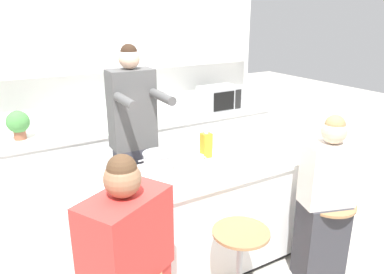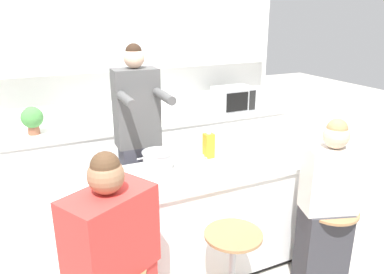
{
  "view_description": "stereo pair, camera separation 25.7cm",
  "coord_description": "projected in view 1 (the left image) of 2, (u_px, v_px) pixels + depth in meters",
  "views": [
    {
      "loc": [
        -1.39,
        -2.26,
        2.07
      ],
      "look_at": [
        0.0,
        0.07,
        1.16
      ],
      "focal_mm": 35.0,
      "sensor_mm": 36.0,
      "label": 1
    },
    {
      "loc": [
        -1.16,
        -2.38,
        2.07
      ],
      "look_at": [
        0.0,
        0.07,
        1.16
      ],
      "focal_mm": 35.0,
      "sensor_mm": 36.0,
      "label": 2
    }
  ],
  "objects": [
    {
      "name": "back_counter",
      "position": [
        128.0,
        161.0,
        4.24
      ],
      "size": [
        3.6,
        0.66,
        0.91
      ],
      "color": "white",
      "rests_on": "ground_plane"
    },
    {
      "name": "cooking_pot",
      "position": [
        158.0,
        162.0,
        2.82
      ],
      "size": [
        0.32,
        0.24,
        0.16
      ],
      "color": "#B7BABC",
      "rests_on": "kitchen_island"
    },
    {
      "name": "person_cooking",
      "position": [
        134.0,
        153.0,
        3.22
      ],
      "size": [
        0.39,
        0.6,
        1.83
      ],
      "rotation": [
        0.0,
        0.0,
        -0.04
      ],
      "color": "#383842",
      "rests_on": "ground_plane"
    },
    {
      "name": "banana_bunch",
      "position": [
        118.0,
        197.0,
        2.41
      ],
      "size": [
        0.18,
        0.13,
        0.06
      ],
      "color": "yellow",
      "rests_on": "kitchen_island"
    },
    {
      "name": "coffee_cup_near",
      "position": [
        199.0,
        161.0,
        2.94
      ],
      "size": [
        0.12,
        0.09,
        0.09
      ],
      "color": "white",
      "rests_on": "kitchen_island"
    },
    {
      "name": "fruit_bowl",
      "position": [
        243.0,
        149.0,
        3.23
      ],
      "size": [
        0.21,
        0.21,
        0.06
      ],
      "color": "white",
      "rests_on": "kitchen_island"
    },
    {
      "name": "person_seated_near",
      "position": [
        324.0,
        209.0,
        2.87
      ],
      "size": [
        0.42,
        0.36,
        1.38
      ],
      "rotation": [
        0.0,
        0.0,
        -0.33
      ],
      "color": "#333338",
      "rests_on": "ground_plane"
    },
    {
      "name": "microwave",
      "position": [
        219.0,
        98.0,
        4.59
      ],
      "size": [
        0.47,
        0.33,
        0.29
      ],
      "color": "#B2B5B7",
      "rests_on": "back_counter"
    },
    {
      "name": "ground_plane",
      "position": [
        196.0,
        268.0,
        3.17
      ],
      "size": [
        16.0,
        16.0,
        0.0
      ],
      "primitive_type": "plane",
      "color": "#B2ADA3"
    },
    {
      "name": "bar_stool_rightmost",
      "position": [
        325.0,
        237.0,
        2.94
      ],
      "size": [
        0.39,
        0.39,
        0.68
      ],
      "color": "#997047",
      "rests_on": "ground_plane"
    },
    {
      "name": "bar_stool_center",
      "position": [
        239.0,
        268.0,
        2.58
      ],
      "size": [
        0.39,
        0.39,
        0.68
      ],
      "color": "#997047",
      "rests_on": "ground_plane"
    },
    {
      "name": "kitchen_island",
      "position": [
        196.0,
        221.0,
        3.02
      ],
      "size": [
        2.04,
        0.67,
        0.91
      ],
      "color": "black",
      "rests_on": "ground_plane"
    },
    {
      "name": "wall_back",
      "position": [
        112.0,
        61.0,
        4.14
      ],
      "size": [
        3.88,
        0.22,
        2.7
      ],
      "color": "silver",
      "rests_on": "ground_plane"
    },
    {
      "name": "juice_carton",
      "position": [
        206.0,
        145.0,
        3.11
      ],
      "size": [
        0.08,
        0.08,
        0.22
      ],
      "color": "gold",
      "rests_on": "kitchen_island"
    },
    {
      "name": "potted_plant",
      "position": [
        18.0,
        123.0,
        3.52
      ],
      "size": [
        0.21,
        0.21,
        0.28
      ],
      "color": "#93563D",
      "rests_on": "back_counter"
    }
  ]
}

